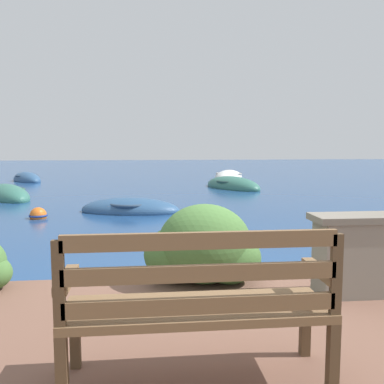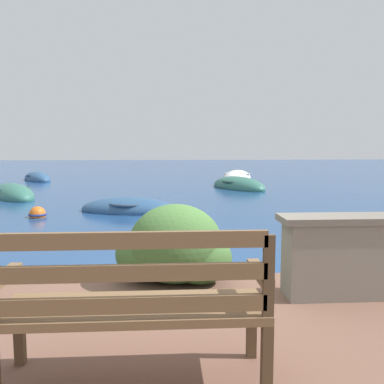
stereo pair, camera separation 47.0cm
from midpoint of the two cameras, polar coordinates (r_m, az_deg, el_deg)
ground_plane at (r=4.71m, az=3.13°, el=-13.50°), size 80.00×80.00×0.00m
park_bench at (r=2.51m, az=-2.28°, el=-14.53°), size 1.54×0.48×0.93m
hedge_clump_left at (r=4.30m, az=0.74°, el=-7.57°), size 1.16×0.84×0.79m
rowboat_nearest at (r=10.27m, az=-7.08°, el=-2.33°), size 2.54×1.54×0.60m
rowboat_mid at (r=13.88m, az=-21.86°, el=-0.44°), size 2.32×2.80×0.75m
rowboat_far at (r=15.73m, az=7.05°, el=0.72°), size 2.25×3.06×0.76m
rowboat_outer at (r=20.08m, az=-19.30°, el=1.61°), size 2.04×2.49×0.70m
rowboat_distant at (r=19.71m, az=6.70°, el=1.86°), size 2.03×2.77×0.75m
mooring_buoy at (r=9.94m, az=-18.64°, el=-2.86°), size 0.40×0.40×0.36m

